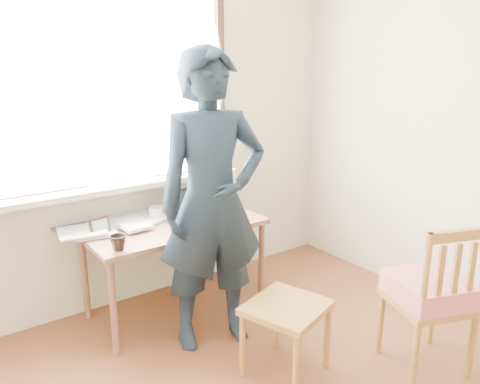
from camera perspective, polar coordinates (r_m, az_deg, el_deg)
room_shell at (r=1.97m, az=9.24°, el=11.16°), size 3.52×4.02×2.61m
desk at (r=3.38m, az=-7.96°, el=-5.00°), size 1.25×0.63×0.67m
laptop at (r=3.39m, az=-5.44°, el=-2.65°), size 0.35×0.29×0.23m
mug_white at (r=3.46m, az=-10.10°, el=-2.58°), size 0.16×0.16×0.10m
mug_dark at (r=2.96m, az=-14.61°, el=-6.01°), size 0.12×0.12×0.10m
mouse at (r=3.50m, az=-0.69°, el=-2.64°), size 0.09×0.06×0.04m
desk_clutter at (r=3.42m, az=-13.68°, el=-3.48°), size 0.72×0.61×0.05m
book_a at (r=3.41m, az=-15.71°, el=-3.84°), size 0.18×0.24×0.02m
book_b at (r=3.72m, az=-5.07°, el=-1.70°), size 0.21×0.28×0.02m
picture_frame at (r=3.24m, az=-16.73°, el=-4.10°), size 0.14×0.04×0.11m
work_chair at (r=2.80m, az=5.67°, el=-14.71°), size 0.54×0.52×0.44m
side_chair at (r=2.99m, az=22.27°, el=-11.22°), size 0.55×0.54×0.94m
person at (r=2.90m, az=-3.36°, el=-1.31°), size 0.78×0.60×1.88m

